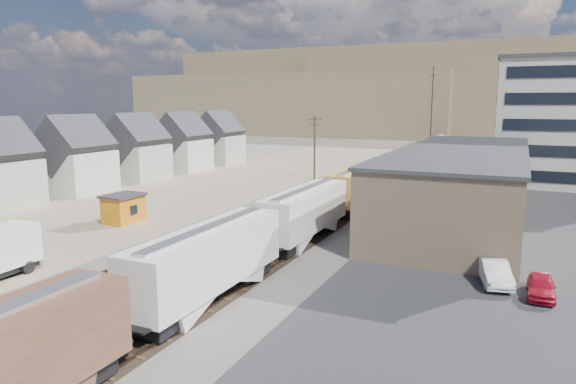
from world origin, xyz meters
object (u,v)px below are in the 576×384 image
at_px(freight_train, 374,176).
at_px(parked_car_white, 494,273).
at_px(maintenance_shed, 123,208).
at_px(parked_car_red, 541,287).
at_px(utility_pole_north, 315,146).
at_px(parked_car_blue, 513,178).

xyz_separation_m(freight_train, parked_car_white, (15.63, -27.35, -2.00)).
height_order(freight_train, maintenance_shed, freight_train).
bearing_deg(freight_train, parked_car_red, -57.30).
relative_size(utility_pole_north, parked_car_blue, 1.62).
height_order(parked_car_red, parked_car_white, parked_car_white).
relative_size(freight_train, parked_car_blue, 19.39).
height_order(maintenance_shed, parked_car_blue, maintenance_shed).
bearing_deg(freight_train, utility_pole_north, 139.39).
xyz_separation_m(parked_car_white, parked_car_blue, (0.24, 46.84, 0.06)).
bearing_deg(utility_pole_north, parked_car_red, -51.95).
height_order(freight_train, parked_car_white, freight_train).
relative_size(utility_pole_north, maintenance_shed, 2.44).
xyz_separation_m(parked_car_red, parked_car_blue, (-2.55, 48.19, 0.17)).
distance_m(freight_train, parked_car_red, 34.17).
bearing_deg(freight_train, parked_car_blue, 50.84).
relative_size(parked_car_white, parked_car_blue, 0.78).
distance_m(utility_pole_north, parked_car_red, 50.05).
bearing_deg(parked_car_white, parked_car_blue, 76.01).
xyz_separation_m(freight_train, parked_car_red, (18.42, -28.70, -2.10)).
distance_m(parked_car_white, parked_car_blue, 46.84).
relative_size(parked_car_red, parked_car_blue, 0.66).
xyz_separation_m(utility_pole_north, parked_car_blue, (28.17, 8.94, -4.44)).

